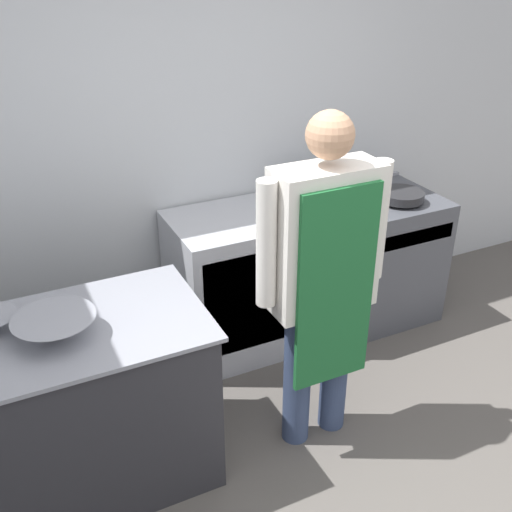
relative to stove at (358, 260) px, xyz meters
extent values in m
cube|color=silver|center=(-1.10, 0.40, 0.92)|extent=(8.00, 0.05, 2.70)
cube|color=#2D2D33|center=(-2.05, -0.65, -0.01)|extent=(1.28, 0.69, 0.85)
cube|color=gray|center=(-2.05, -0.65, 0.43)|extent=(1.33, 0.72, 0.02)
cube|color=#4C4F56|center=(0.00, 0.00, 0.00)|extent=(1.03, 0.65, 0.86)
cube|color=gray|center=(0.00, -0.31, 0.27)|extent=(0.95, 0.03, 0.10)
cube|color=gray|center=(0.00, 0.31, 0.44)|extent=(1.03, 0.03, 0.02)
cube|color=silver|center=(-0.91, 0.05, 0.02)|extent=(0.70, 0.62, 0.90)
cube|color=silver|center=(-0.91, -0.25, 0.06)|extent=(0.60, 0.02, 0.63)
cylinder|color=#38476B|center=(-0.95, -0.85, -0.03)|extent=(0.14, 0.14, 0.80)
cylinder|color=#38476B|center=(-0.72, -0.85, -0.03)|extent=(0.14, 0.14, 0.80)
cube|color=silver|center=(-0.83, -0.85, 0.71)|extent=(0.50, 0.22, 0.69)
cube|color=#1E6633|center=(-0.83, -0.97, 0.50)|extent=(0.40, 0.02, 1.00)
cylinder|color=silver|center=(-1.13, -0.85, 0.75)|extent=(0.09, 0.09, 0.59)
cylinder|color=silver|center=(-0.54, -0.85, 0.75)|extent=(0.09, 0.09, 0.59)
sphere|color=tan|center=(-0.83, -0.85, 1.19)|extent=(0.21, 0.21, 0.21)
cone|color=gray|center=(-2.02, -0.69, 0.49)|extent=(0.35, 0.35, 0.10)
cylinder|color=gray|center=(-0.23, 0.12, 0.54)|extent=(0.27, 0.27, 0.18)
ellipsoid|color=gray|center=(-0.23, 0.12, 0.65)|extent=(0.27, 0.27, 0.05)
cylinder|color=#262628|center=(0.21, -0.11, 0.48)|extent=(0.29, 0.29, 0.05)
camera|label=1|loc=(-2.17, -2.90, 1.90)|focal=42.00mm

